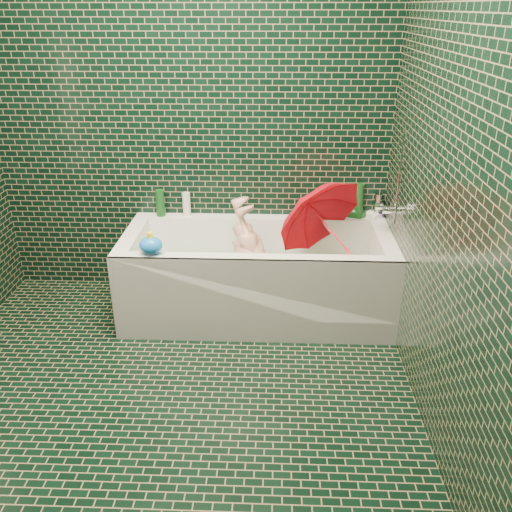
{
  "coord_description": "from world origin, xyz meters",
  "views": [
    {
      "loc": [
        0.57,
        -2.11,
        1.86
      ],
      "look_at": [
        0.45,
        0.82,
        0.5
      ],
      "focal_mm": 38.0,
      "sensor_mm": 36.0,
      "label": 1
    }
  ],
  "objects_px": {
    "umbrella": "(329,228)",
    "bath_toy": "(151,245)",
    "rubber_duck": "(333,211)",
    "bathtub": "(257,284)",
    "child": "(258,272)"
  },
  "relations": [
    {
      "from": "umbrella",
      "to": "bath_toy",
      "type": "xyz_separation_m",
      "value": [
        -1.05,
        -0.33,
        0.01
      ]
    },
    {
      "from": "rubber_duck",
      "to": "bathtub",
      "type": "bearing_deg",
      "value": -124.42
    },
    {
      "from": "child",
      "to": "umbrella",
      "type": "bearing_deg",
      "value": 87.08
    },
    {
      "from": "child",
      "to": "umbrella",
      "type": "distance_m",
      "value": 0.53
    },
    {
      "from": "bathtub",
      "to": "rubber_duck",
      "type": "relative_size",
      "value": 13.64
    },
    {
      "from": "bathtub",
      "to": "umbrella",
      "type": "bearing_deg",
      "value": 4.06
    },
    {
      "from": "umbrella",
      "to": "rubber_duck",
      "type": "xyz_separation_m",
      "value": [
        0.06,
        0.32,
        -0.01
      ]
    },
    {
      "from": "bathtub",
      "to": "child",
      "type": "xyz_separation_m",
      "value": [
        0.01,
        -0.02,
        0.1
      ]
    },
    {
      "from": "bathtub",
      "to": "umbrella",
      "type": "relative_size",
      "value": 2.95
    },
    {
      "from": "child",
      "to": "bath_toy",
      "type": "relative_size",
      "value": 6.37
    },
    {
      "from": "rubber_duck",
      "to": "bath_toy",
      "type": "height_order",
      "value": "bath_toy"
    },
    {
      "from": "umbrella",
      "to": "bath_toy",
      "type": "distance_m",
      "value": 1.1
    },
    {
      "from": "bathtub",
      "to": "umbrella",
      "type": "distance_m",
      "value": 0.59
    },
    {
      "from": "child",
      "to": "bath_toy",
      "type": "bearing_deg",
      "value": -75.23
    },
    {
      "from": "child",
      "to": "rubber_duck",
      "type": "distance_m",
      "value": 0.68
    }
  ]
}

